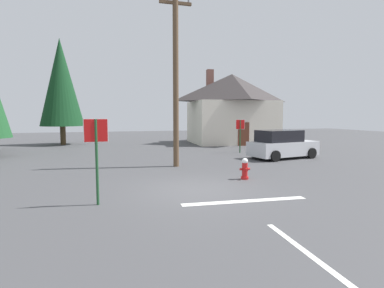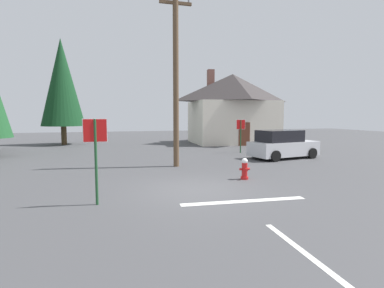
{
  "view_description": "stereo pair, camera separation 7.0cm",
  "coord_description": "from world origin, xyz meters",
  "views": [
    {
      "loc": [
        -3.14,
        -10.05,
        2.6
      ],
      "look_at": [
        0.92,
        3.75,
        1.24
      ],
      "focal_mm": 28.49,
      "sensor_mm": 36.0,
      "label": 1
    },
    {
      "loc": [
        -3.07,
        -10.07,
        2.6
      ],
      "look_at": [
        0.92,
        3.75,
        1.24
      ],
      "focal_mm": 28.49,
      "sensor_mm": 36.0,
      "label": 2
    }
  ],
  "objects": [
    {
      "name": "utility_pole",
      "position": [
        0.42,
        4.92,
        4.5
      ],
      "size": [
        1.6,
        0.28,
        8.64
      ],
      "color": "brown",
      "rests_on": "ground"
    },
    {
      "name": "lane_stop_bar",
      "position": [
        0.96,
        -1.84,
        0.0
      ],
      "size": [
        3.95,
        0.57,
        0.01
      ],
      "primitive_type": "cube",
      "rotation": [
        0.0,
        0.0,
        -0.07
      ],
      "color": "silver",
      "rests_on": "ground"
    },
    {
      "name": "house",
      "position": [
        8.57,
        16.55,
        3.33
      ],
      "size": [
        8.28,
        6.94,
        6.92
      ],
      "color": "silver",
      "rests_on": "ground"
    },
    {
      "name": "lane_center_stripe",
      "position": [
        0.49,
        -5.76,
        0.0
      ],
      "size": [
        0.4,
        3.89,
        0.01
      ],
      "primitive_type": "cube",
      "rotation": [
        0.0,
        0.0,
        1.5
      ],
      "color": "silver",
      "rests_on": "ground"
    },
    {
      "name": "ground_plane",
      "position": [
        0.0,
        0.0,
        -0.05
      ],
      "size": [
        80.0,
        80.0,
        0.1
      ],
      "primitive_type": "cube",
      "color": "#424244"
    },
    {
      "name": "parked_car",
      "position": [
        7.25,
        5.98,
        0.81
      ],
      "size": [
        4.47,
        2.62,
        1.71
      ],
      "color": "silver",
      "rests_on": "ground"
    },
    {
      "name": "stop_sign_near",
      "position": [
        -3.32,
        -0.96,
        1.78
      ],
      "size": [
        0.68,
        0.08,
        2.51
      ],
      "color": "#1E4C28",
      "rests_on": "ground"
    },
    {
      "name": "stop_sign_far",
      "position": [
        5.98,
        9.15,
        1.64
      ],
      "size": [
        0.68,
        0.08,
        2.31
      ],
      "color": "#1E4C28",
      "rests_on": "ground"
    },
    {
      "name": "pine_tree_short_left",
      "position": [
        -6.52,
        18.98,
        5.44
      ],
      "size": [
        3.7,
        3.7,
        9.24
      ],
      "color": "#4C3823",
      "rests_on": "ground"
    },
    {
      "name": "fire_hydrant",
      "position": [
        2.38,
        1.08,
        0.43
      ],
      "size": [
        0.44,
        0.37,
        0.87
      ],
      "color": "red",
      "rests_on": "ground"
    }
  ]
}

